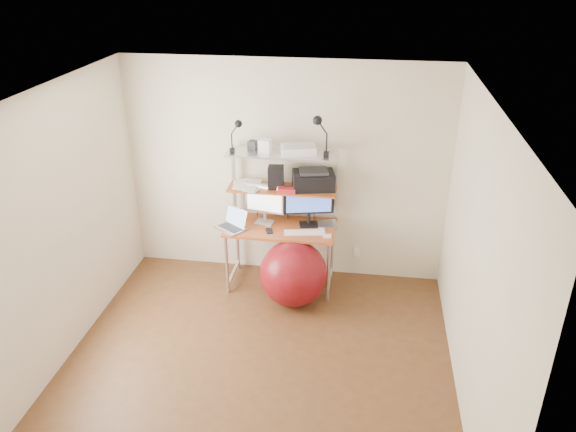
{
  "coord_description": "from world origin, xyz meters",
  "views": [
    {
      "loc": [
        0.89,
        -3.99,
        3.53
      ],
      "look_at": [
        0.13,
        1.15,
        1.02
      ],
      "focal_mm": 35.0,
      "sensor_mm": 36.0,
      "label": 1
    }
  ],
  "objects_px": {
    "laptop": "(233,224)",
    "printer": "(313,180)",
    "exercise_ball": "(293,273)",
    "monitor_silver": "(265,201)",
    "monitor_black": "(309,202)"
  },
  "relations": [
    {
      "from": "monitor_silver",
      "to": "monitor_black",
      "type": "xyz_separation_m",
      "value": [
        0.49,
        0.02,
        0.01
      ]
    },
    {
      "from": "exercise_ball",
      "to": "printer",
      "type": "bearing_deg",
      "value": 74.16
    },
    {
      "from": "monitor_silver",
      "to": "exercise_ball",
      "type": "bearing_deg",
      "value": -38.41
    },
    {
      "from": "printer",
      "to": "exercise_ball",
      "type": "relative_size",
      "value": 0.69
    },
    {
      "from": "printer",
      "to": "exercise_ball",
      "type": "distance_m",
      "value": 1.03
    },
    {
      "from": "printer",
      "to": "exercise_ball",
      "type": "xyz_separation_m",
      "value": [
        -0.14,
        -0.51,
        -0.89
      ]
    },
    {
      "from": "monitor_black",
      "to": "printer",
      "type": "distance_m",
      "value": 0.25
    },
    {
      "from": "exercise_ball",
      "to": "monitor_silver",
      "type": "bearing_deg",
      "value": 132.01
    },
    {
      "from": "monitor_silver",
      "to": "laptop",
      "type": "bearing_deg",
      "value": -140.46
    },
    {
      "from": "monitor_black",
      "to": "laptop",
      "type": "height_order",
      "value": "monitor_black"
    },
    {
      "from": "monitor_silver",
      "to": "laptop",
      "type": "height_order",
      "value": "monitor_silver"
    },
    {
      "from": "laptop",
      "to": "exercise_ball",
      "type": "bearing_deg",
      "value": 16.7
    },
    {
      "from": "laptop",
      "to": "printer",
      "type": "relative_size",
      "value": 0.82
    },
    {
      "from": "laptop",
      "to": "printer",
      "type": "height_order",
      "value": "printer"
    },
    {
      "from": "laptop",
      "to": "printer",
      "type": "xyz_separation_m",
      "value": [
        0.84,
        0.27,
        0.46
      ]
    }
  ]
}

